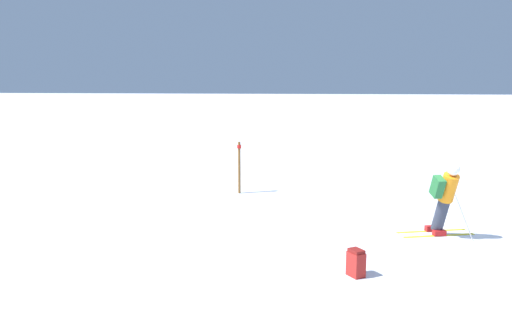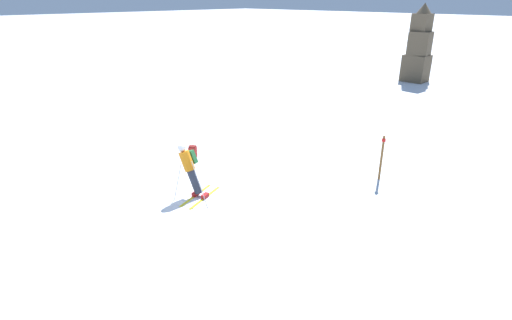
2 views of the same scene
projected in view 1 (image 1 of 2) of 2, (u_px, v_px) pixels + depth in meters
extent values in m
plane|color=white|center=(439.00, 240.00, 11.02)|extent=(300.00, 300.00, 0.00)
cube|color=yellow|center=(439.00, 236.00, 11.32)|extent=(0.62, 1.66, 0.01)
cube|color=yellow|center=(431.00, 231.00, 11.67)|extent=(0.62, 1.66, 0.01)
cube|color=#B21919|center=(439.00, 233.00, 11.31)|extent=(0.22, 0.31, 0.12)
cube|color=#B21919|center=(431.00, 228.00, 11.66)|extent=(0.22, 0.31, 0.12)
cylinder|color=#2D3342|center=(441.00, 215.00, 11.24)|extent=(0.58, 0.41, 0.85)
cylinder|color=orange|center=(448.00, 188.00, 10.89)|extent=(0.62, 0.49, 0.71)
sphere|color=tan|center=(453.00, 171.00, 10.68)|extent=(0.35, 0.31, 0.29)
sphere|color=silver|center=(454.00, 170.00, 10.67)|extent=(0.40, 0.35, 0.34)
cube|color=#236633|center=(438.00, 187.00, 10.83)|extent=(0.45, 0.30, 0.51)
cylinder|color=#B7B7BC|center=(464.00, 218.00, 10.85)|extent=(0.19, 0.50, 1.08)
cylinder|color=#B7B7BC|center=(444.00, 205.00, 11.65)|extent=(0.99, 0.24, 1.24)
cube|color=#AD231E|center=(356.00, 264.00, 8.93)|extent=(0.37, 0.36, 0.44)
cube|color=maroon|center=(356.00, 251.00, 8.89)|extent=(0.33, 0.32, 0.06)
cylinder|color=brown|center=(239.00, 168.00, 15.59)|extent=(0.08, 0.08, 1.63)
cylinder|color=red|center=(239.00, 147.00, 15.49)|extent=(0.13, 0.13, 0.10)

